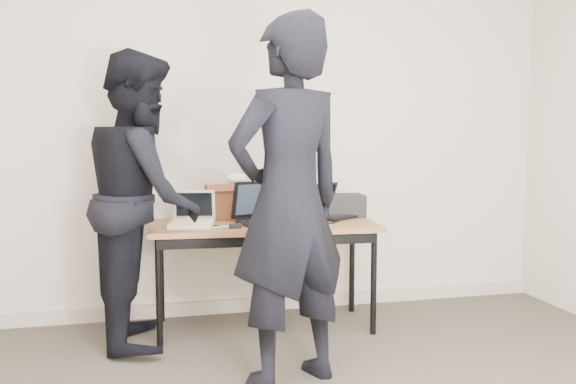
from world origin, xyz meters
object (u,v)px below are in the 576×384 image
object	(u,v)px
laptop_beige	(192,219)
laptop_center	(264,214)
equipment_box	(344,205)
laptop_right	(329,210)
person_observer	(143,198)
leather_satchel	(232,201)
person_typist	(289,202)
desk	(264,232)

from	to	relation	value
laptop_beige	laptop_center	xyz separation A→B (m)	(0.48, 0.01, 0.02)
laptop_beige	equipment_box	size ratio (longest dim) A/B	1.22
laptop_right	person_observer	distance (m)	1.32
laptop_center	equipment_box	size ratio (longest dim) A/B	1.62
laptop_beige	leather_satchel	distance (m)	0.39
laptop_right	leather_satchel	world-z (taller)	leather_satchel
laptop_center	person_observer	xyz separation A→B (m)	(-0.79, -0.06, 0.13)
laptop_right	person_typist	size ratio (longest dim) A/B	0.23
laptop_beige	person_typist	bearing A→B (deg)	-52.99
desk	laptop_beige	bearing A→B (deg)	-175.52
laptop_beige	laptop_right	world-z (taller)	laptop_right
desk	laptop_right	xyz separation A→B (m)	(0.51, 0.16, 0.11)
person_observer	leather_satchel	bearing A→B (deg)	-63.06
leather_satchel	equipment_box	xyz separation A→B (m)	(0.81, -0.04, -0.05)
equipment_box	person_observer	world-z (taller)	person_observer
laptop_right	laptop_center	bearing A→B (deg)	165.74
laptop_right	laptop_beige	bearing A→B (deg)	157.91
laptop_right	leather_satchel	xyz separation A→B (m)	(-0.69, 0.07, 0.07)
laptop_center	desk	bearing A→B (deg)	-164.29
laptop_center	equipment_box	xyz separation A→B (m)	(0.63, 0.19, 0.02)
equipment_box	laptop_right	bearing A→B (deg)	-165.54
equipment_box	person_typist	bearing A→B (deg)	-121.41
laptop_right	leather_satchel	bearing A→B (deg)	142.83
laptop_center	equipment_box	bearing A→B (deg)	1.38
laptop_beige	equipment_box	bearing A→B (deg)	22.95
person_typist	laptop_center	bearing A→B (deg)	-115.28
laptop_center	person_typist	size ratio (longest dim) A/B	0.23
equipment_box	person_observer	size ratio (longest dim) A/B	0.15
laptop_right	desk	bearing A→B (deg)	165.89
laptop_beige	equipment_box	world-z (taller)	laptop_beige
laptop_right	equipment_box	world-z (taller)	laptop_right
laptop_right	person_typist	bearing A→B (deg)	-148.95
desk	laptop_center	bearing A→B (deg)	35.05
laptop_beige	person_typist	xyz separation A→B (m)	(0.42, -0.93, 0.21)
leather_satchel	equipment_box	size ratio (longest dim) A/B	1.34
laptop_center	equipment_box	world-z (taller)	laptop_center
laptop_beige	person_observer	world-z (taller)	person_observer
laptop_beige	person_typist	distance (m)	1.04
laptop_beige	person_observer	size ratio (longest dim) A/B	0.18
leather_satchel	equipment_box	bearing A→B (deg)	-1.56
desk	person_typist	xyz separation A→B (m)	(-0.06, -0.94, 0.31)
desk	person_observer	bearing A→B (deg)	-171.78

